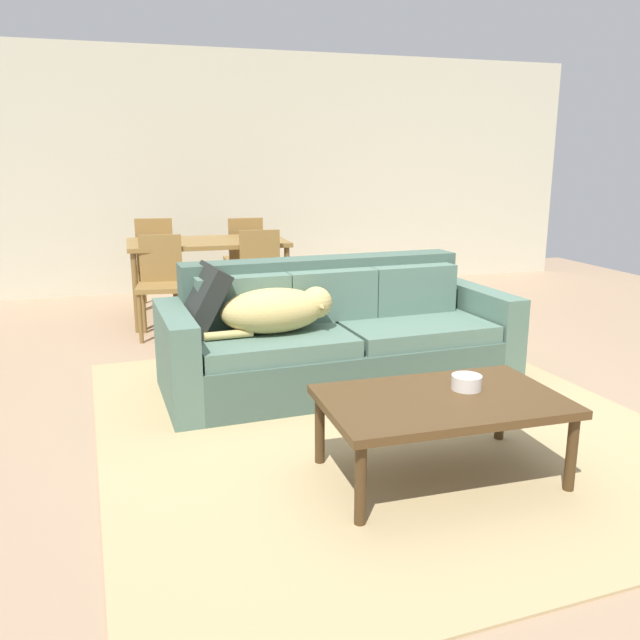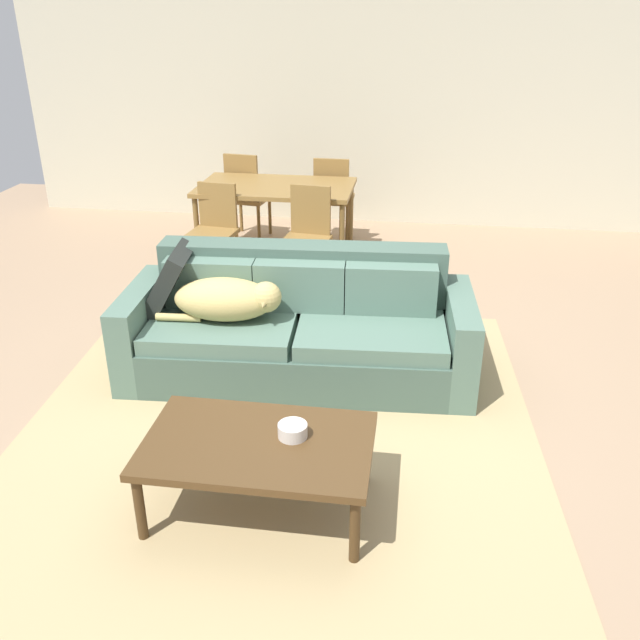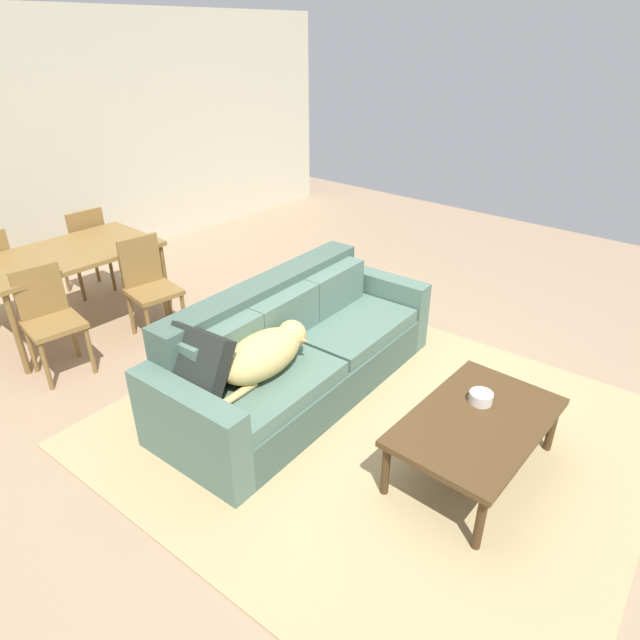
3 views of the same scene
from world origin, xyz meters
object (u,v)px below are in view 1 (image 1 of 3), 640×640
at_px(bowl_on_coffee_table, 467,382).
at_px(dining_chair_far_left, 157,259).
at_px(throw_pillow_by_left_arm, 201,300).
at_px(coffee_table, 442,405).
at_px(dining_chair_near_right, 261,276).
at_px(dining_chair_far_right, 245,255).
at_px(dining_table, 207,247).
at_px(dining_chair_near_left, 161,280).
at_px(dog_on_left_cushion, 278,310).
at_px(couch, 336,338).

relative_size(bowl_on_coffee_table, dining_chair_far_left, 0.16).
height_order(throw_pillow_by_left_arm, coffee_table, throw_pillow_by_left_arm).
distance_m(coffee_table, dining_chair_near_right, 3.04).
bearing_deg(dining_chair_far_right, dining_table, 54.45).
height_order(throw_pillow_by_left_arm, dining_chair_near_left, dining_chair_near_left).
bearing_deg(dining_chair_far_left, coffee_table, 112.52).
distance_m(dining_table, dining_chair_far_right, 0.80).
bearing_deg(bowl_on_coffee_table, dining_chair_far_right, 94.74).
xyz_separation_m(dog_on_left_cushion, dining_table, (-0.16, 2.31, 0.11)).
relative_size(dining_chair_near_right, dining_chair_far_left, 0.95).
bearing_deg(dining_table, dining_chair_far_left, 127.60).
height_order(dining_table, dining_chair_near_left, dining_chair_near_left).
bearing_deg(dining_chair_near_left, bowl_on_coffee_table, -60.47).
distance_m(bowl_on_coffee_table, dining_chair_far_right, 4.19).
distance_m(throw_pillow_by_left_arm, dining_chair_near_right, 1.73).
bearing_deg(dog_on_left_cushion, dining_chair_near_right, 78.68).
distance_m(throw_pillow_by_left_arm, coffee_table, 1.75).
height_order(bowl_on_coffee_table, dining_chair_near_right, dining_chair_near_right).
xyz_separation_m(throw_pillow_by_left_arm, dining_table, (0.30, 2.16, 0.05)).
relative_size(dining_chair_near_left, dining_chair_far_right, 0.95).
relative_size(throw_pillow_by_left_arm, dining_chair_far_left, 0.48).
bearing_deg(dining_chair_far_left, bowl_on_coffee_table, 114.81).
xyz_separation_m(coffee_table, dining_table, (-0.65, 3.61, 0.32)).
distance_m(bowl_on_coffee_table, dining_table, 3.64).
bearing_deg(dining_table, couch, -74.57).
relative_size(dog_on_left_cushion, bowl_on_coffee_table, 5.67).
bearing_deg(dining_chair_near_right, couch, -76.08).
distance_m(coffee_table, dining_chair_far_right, 4.24).
distance_m(couch, coffee_table, 1.45).
height_order(dining_table, dining_chair_near_right, dining_chair_near_right).
bearing_deg(throw_pillow_by_left_arm, dining_chair_near_right, 66.17).
relative_size(dining_chair_near_right, dining_chair_far_right, 0.98).
xyz_separation_m(couch, dining_chair_near_right, (-0.20, 1.57, 0.17)).
xyz_separation_m(throw_pillow_by_left_arm, dining_chair_far_left, (-0.15, 2.75, -0.13)).
xyz_separation_m(dog_on_left_cushion, coffee_table, (0.49, -1.30, -0.21)).
bearing_deg(dog_on_left_cushion, throw_pillow_by_left_arm, 158.39).
xyz_separation_m(dining_chair_near_right, dining_chair_far_left, (-0.85, 1.17, 0.02)).
bearing_deg(coffee_table, dog_on_left_cushion, 110.65).
distance_m(throw_pillow_by_left_arm, bowl_on_coffee_table, 1.78).
bearing_deg(couch, dining_table, 101.97).
bearing_deg(dining_chair_far_right, dining_chair_far_left, 3.47).
relative_size(couch, coffee_table, 2.12).
bearing_deg(dog_on_left_cushion, dining_chair_near_left, 105.98).
bearing_deg(throw_pillow_by_left_arm, dining_chair_far_left, 93.22).
xyz_separation_m(bowl_on_coffee_table, dining_chair_far_left, (-1.26, 4.13, 0.06)).
distance_m(dining_chair_near_right, dining_chair_far_left, 1.45).
relative_size(coffee_table, dining_table, 0.76).
relative_size(throw_pillow_by_left_arm, dining_chair_near_left, 0.52).
bearing_deg(dog_on_left_cushion, dining_chair_far_right, 80.63).
bearing_deg(coffee_table, dining_chair_near_right, 94.74).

